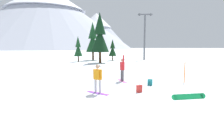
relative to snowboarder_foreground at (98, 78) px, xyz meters
name	(u,v)px	position (x,y,z in m)	size (l,w,h in m)	color
ground_plane	(136,91)	(2.28, 0.63, -0.89)	(800.00, 800.00, 0.00)	white
snowboarder_foreground	(98,78)	(0.00, 0.00, 0.00)	(1.42, 1.11, 1.69)	#993FD8
snowboarder_midground	(122,69)	(1.58, 3.82, 0.09)	(0.73, 1.58, 2.06)	pink
loose_snowboard_near_right	(189,96)	(4.82, -1.09, -0.75)	(1.92, 0.51, 0.27)	#19B259
backpack_red	(139,89)	(2.44, 0.28, -0.67)	(0.38, 0.37, 0.47)	red
backpack_teal	(150,83)	(3.45, 2.20, -0.67)	(0.37, 0.34, 0.47)	#1E7A7F
trail_marker_pole	(185,73)	(6.19, 3.16, -0.11)	(0.06, 0.06, 1.57)	orange
pine_tree_tall	(78,48)	(-5.65, 22.72, 1.63)	(1.54, 1.54, 4.62)	#472D19
pine_tree_twin	(100,36)	(-1.47, 20.17, 3.64)	(3.04, 3.04, 8.32)	#472D19
pine_tree_short	(113,49)	(0.57, 25.46, 1.38)	(1.55, 1.55, 4.16)	#472D19
pine_tree_broad	(93,40)	(-3.39, 26.36, 3.25)	(2.78, 2.78, 7.59)	#472D19
ski_lift_tower	(145,34)	(7.11, 27.54, 4.43)	(2.87, 0.36, 9.39)	#595B60
peak_west_ridge	(47,16)	(-85.47, 225.21, 40.11)	(218.26, 218.26, 78.47)	#B2B7C6
peak_north_spur	(96,30)	(-22.26, 224.80, 22.65)	(84.09, 84.09, 45.06)	#B2B7C6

